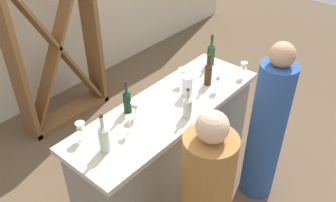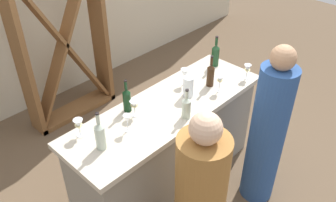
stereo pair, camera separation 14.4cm
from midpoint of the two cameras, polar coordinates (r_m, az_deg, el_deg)
ground_plane at (r=3.73m, az=-1.13°, el=-12.44°), size 12.00×12.00×0.00m
bar_counter at (r=3.40m, az=-1.22°, el=-7.09°), size 1.96×0.65×0.94m
wine_rack at (r=4.22m, az=-18.35°, el=8.29°), size 1.07×0.28×1.92m
wine_bottle_leftmost_clear_pale at (r=2.64m, az=-11.70°, el=-5.72°), size 0.08×0.08×0.32m
wine_bottle_second_left_dark_green at (r=2.99m, az=-7.88°, el=0.03°), size 0.07×0.07×0.30m
wine_bottle_center_clear_pale at (r=2.92m, az=1.69°, el=-0.86°), size 0.08×0.08×0.27m
wine_bottle_second_right_amber_brown at (r=3.34m, az=5.17°, el=4.39°), size 0.07×0.07×0.31m
wine_bottle_rightmost_olive_green at (r=3.67m, az=5.73°, el=7.52°), size 0.08×0.08×0.32m
wine_glass_near_left at (r=3.52m, az=10.79°, el=5.28°), size 0.07×0.07×0.15m
wine_glass_near_center at (r=3.27m, az=6.69°, el=3.49°), size 0.07×0.07×0.16m
wine_glass_near_right at (r=2.78m, az=-7.58°, el=-3.21°), size 0.06×0.06×0.15m
wine_glass_far_left at (r=2.94m, az=-6.61°, el=-0.92°), size 0.08×0.08×0.14m
wine_glass_far_center at (r=3.34m, az=1.08°, el=4.44°), size 0.08×0.08×0.16m
wine_glass_far_right at (r=2.80m, az=-15.13°, el=-4.25°), size 0.07×0.07×0.15m
water_pitcher at (r=3.18m, az=1.78°, el=2.36°), size 0.09×0.09×0.19m
person_left_guest at (r=2.76m, az=4.51°, el=-14.90°), size 0.50×0.50×1.43m
person_center_guest at (r=3.24m, az=14.19°, el=-4.49°), size 0.32×0.32×1.58m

